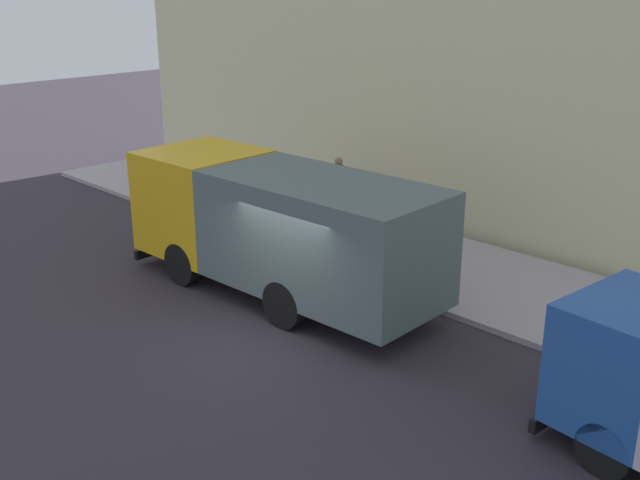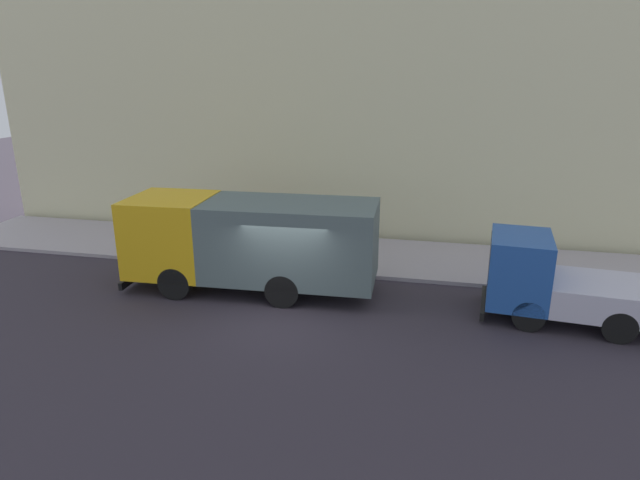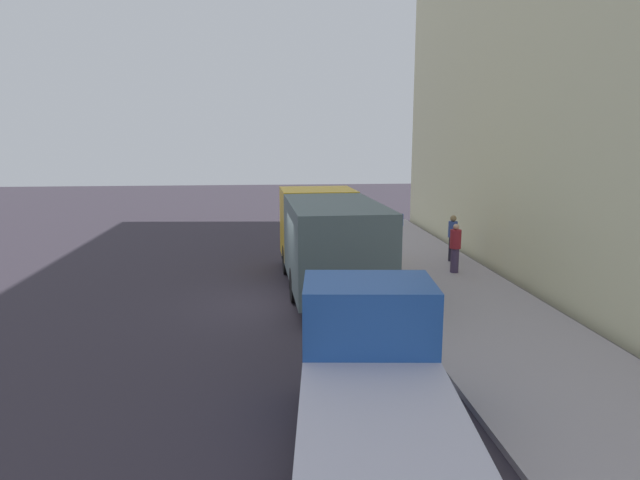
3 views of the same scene
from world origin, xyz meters
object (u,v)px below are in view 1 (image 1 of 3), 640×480
(large_utility_truck, at_px, (279,224))
(pedestrian_walking, at_px, (338,184))
(pedestrian_standing, at_px, (372,201))
(street_sign_post, at_px, (366,218))

(large_utility_truck, height_order, pedestrian_walking, large_utility_truck)
(large_utility_truck, relative_size, pedestrian_walking, 4.58)
(large_utility_truck, distance_m, pedestrian_standing, 4.71)
(pedestrian_walking, distance_m, pedestrian_standing, 1.79)
(pedestrian_walking, relative_size, street_sign_post, 0.72)
(large_utility_truck, relative_size, street_sign_post, 3.29)
(pedestrian_standing, height_order, street_sign_post, street_sign_post)
(large_utility_truck, distance_m, street_sign_post, 2.12)
(street_sign_post, bearing_deg, pedestrian_standing, 38.17)
(pedestrian_standing, xyz_separation_m, street_sign_post, (-2.56, -2.01, 0.54))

